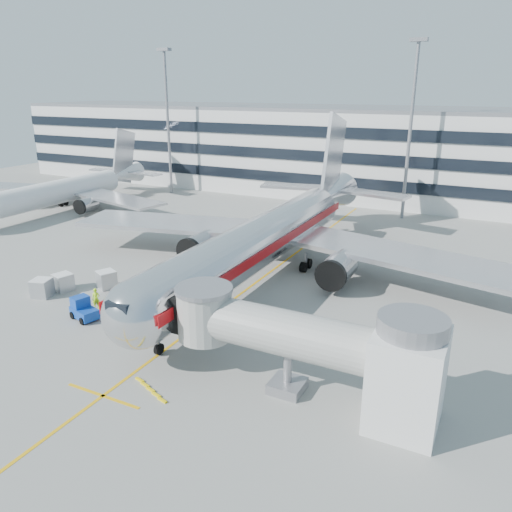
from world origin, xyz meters
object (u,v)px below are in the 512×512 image
at_px(cargo_container_left, 42,288).
at_px(baggage_tug, 83,309).
at_px(cargo_container_front, 63,282).
at_px(main_jet, 271,234).
at_px(belt_loader, 182,287).
at_px(cargo_container_right, 107,279).
at_px(ramp_worker, 96,299).

bearing_deg(cargo_container_left, baggage_tug, -14.09).
xyz_separation_m(cargo_container_left, cargo_container_front, (0.62, 2.05, -0.03)).
bearing_deg(main_jet, cargo_container_left, -136.32).
xyz_separation_m(belt_loader, cargo_container_right, (-7.49, -2.27, 0.28)).
bearing_deg(cargo_container_right, cargo_container_left, -131.20).
distance_m(belt_loader, cargo_container_left, 13.28).
bearing_deg(baggage_tug, belt_loader, 62.94).
height_order(cargo_container_right, ramp_worker, ramp_worker).
bearing_deg(main_jet, cargo_container_front, -139.17).
relative_size(cargo_container_right, ramp_worker, 1.12).
relative_size(cargo_container_right, cargo_container_front, 1.10).
bearing_deg(baggage_tug, ramp_worker, 102.27).
height_order(cargo_container_left, cargo_container_right, cargo_container_left).
bearing_deg(belt_loader, ramp_worker, -126.34).
bearing_deg(baggage_tug, main_jet, 61.49).
height_order(belt_loader, cargo_container_right, belt_loader).
bearing_deg(ramp_worker, cargo_container_right, 91.53).
distance_m(cargo_container_right, cargo_container_front, 4.12).
height_order(main_jet, cargo_container_left, main_jet).
xyz_separation_m(main_jet, cargo_container_left, (-16.67, -15.92, -3.35)).
distance_m(baggage_tug, ramp_worker, 2.07).
bearing_deg(baggage_tug, cargo_container_front, 149.35).
relative_size(baggage_tug, cargo_container_left, 1.40).
bearing_deg(main_jet, cargo_container_right, -138.10).
relative_size(cargo_container_left, ramp_worker, 1.07).
bearing_deg(ramp_worker, cargo_container_left, 151.33).
xyz_separation_m(belt_loader, ramp_worker, (-4.80, -6.53, 0.37)).
height_order(belt_loader, cargo_container_front, belt_loader).
bearing_deg(ramp_worker, baggage_tug, -108.50).
height_order(cargo_container_right, cargo_container_front, cargo_container_right).
relative_size(belt_loader, cargo_container_front, 2.25).
xyz_separation_m(main_jet, cargo_container_front, (-16.05, -13.87, -3.38)).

